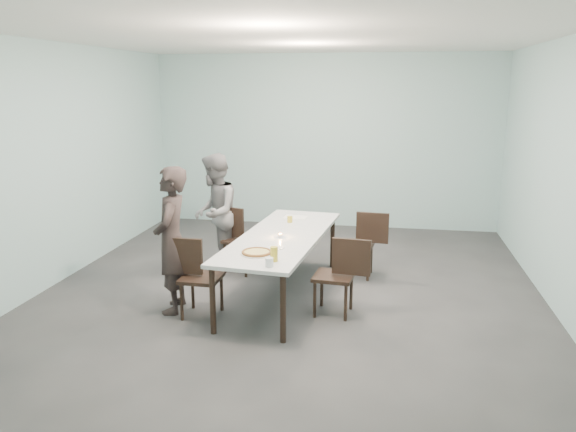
% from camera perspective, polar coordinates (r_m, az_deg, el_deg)
% --- Properties ---
extents(ground, '(7.00, 7.00, 0.00)m').
position_cam_1_polar(ground, '(6.87, 0.18, -7.92)').
color(ground, '#333335').
rests_on(ground, ground).
extents(room_shell, '(6.02, 7.02, 3.01)m').
position_cam_1_polar(room_shell, '(6.42, 0.19, 9.18)').
color(room_shell, '#A0C7CA').
rests_on(room_shell, ground).
extents(table, '(1.15, 2.67, 0.75)m').
position_cam_1_polar(table, '(6.62, -0.64, -2.42)').
color(table, white).
rests_on(table, ground).
extents(chair_near_left, '(0.61, 0.43, 0.87)m').
position_cam_1_polar(chair_near_left, '(6.20, -9.53, -5.57)').
color(chair_near_left, black).
rests_on(chair_near_left, ground).
extents(chair_far_left, '(0.65, 0.54, 0.87)m').
position_cam_1_polar(chair_far_left, '(7.59, -5.17, -1.92)').
color(chair_far_left, black).
rests_on(chair_far_left, ground).
extents(chair_near_right, '(0.63, 0.46, 0.87)m').
position_cam_1_polar(chair_near_right, '(6.16, 5.41, -5.58)').
color(chair_near_right, black).
rests_on(chair_near_right, ground).
extents(chair_far_right, '(0.63, 0.45, 0.87)m').
position_cam_1_polar(chair_far_right, '(7.40, 7.68, -2.40)').
color(chair_far_right, black).
rests_on(chair_far_right, ground).
extents(diner_near, '(0.48, 0.65, 1.63)m').
position_cam_1_polar(diner_near, '(6.29, -11.73, -2.42)').
color(diner_near, black).
rests_on(diner_near, ground).
extents(diner_far, '(0.70, 0.85, 1.59)m').
position_cam_1_polar(diner_far, '(7.62, -7.43, 0.34)').
color(diner_far, slate).
rests_on(diner_far, ground).
extents(pizza, '(0.34, 0.34, 0.04)m').
position_cam_1_polar(pizza, '(5.88, -3.19, -3.72)').
color(pizza, white).
rests_on(pizza, table).
extents(side_plate, '(0.18, 0.18, 0.01)m').
position_cam_1_polar(side_plate, '(6.09, -1.24, -3.23)').
color(side_plate, white).
rests_on(side_plate, table).
extents(beer_glass, '(0.08, 0.08, 0.15)m').
position_cam_1_polar(beer_glass, '(5.62, -1.42, -3.89)').
color(beer_glass, gold).
rests_on(beer_glass, table).
extents(water_tumbler, '(0.08, 0.08, 0.09)m').
position_cam_1_polar(water_tumbler, '(5.47, -1.92, -4.71)').
color(water_tumbler, silver).
rests_on(water_tumbler, table).
extents(tealight, '(0.06, 0.06, 0.05)m').
position_cam_1_polar(tealight, '(6.50, -0.80, -2.02)').
color(tealight, silver).
rests_on(tealight, table).
extents(amber_tumbler, '(0.07, 0.07, 0.08)m').
position_cam_1_polar(amber_tumbler, '(7.20, 0.19, -0.34)').
color(amber_tumbler, gold).
rests_on(amber_tumbler, table).
extents(menu, '(0.32, 0.25, 0.01)m').
position_cam_1_polar(menu, '(7.48, 0.74, -0.11)').
color(menu, silver).
rests_on(menu, table).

